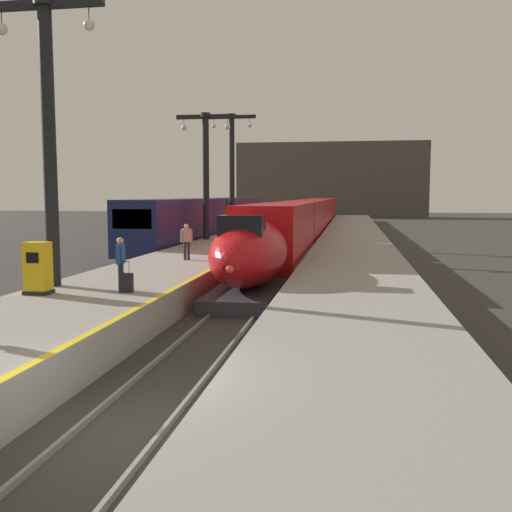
% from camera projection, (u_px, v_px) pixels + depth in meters
% --- Properties ---
extents(ground_plane, '(260.00, 260.00, 0.00)m').
position_uv_depth(ground_plane, '(120.00, 433.00, 9.95)').
color(ground_plane, '#33302D').
extents(platform_left, '(4.80, 110.00, 1.05)m').
position_uv_depth(platform_left, '(217.00, 254.00, 34.83)').
color(platform_left, gray).
rests_on(platform_left, ground).
extents(platform_right, '(4.80, 110.00, 1.05)m').
position_uv_depth(platform_right, '(354.00, 256.00, 33.53)').
color(platform_right, gray).
rests_on(platform_right, ground).
extents(platform_left_safety_stripe, '(0.20, 107.80, 0.01)m').
position_uv_depth(platform_left_safety_stripe, '(255.00, 246.00, 34.41)').
color(platform_left_safety_stripe, yellow).
rests_on(platform_left_safety_stripe, platform_left).
extents(rail_main_left, '(0.08, 110.00, 0.12)m').
position_uv_depth(rail_main_left, '(277.00, 258.00, 37.05)').
color(rail_main_left, slate).
rests_on(rail_main_left, ground).
extents(rail_main_right, '(0.08, 110.00, 0.12)m').
position_uv_depth(rail_main_right, '(301.00, 258.00, 36.81)').
color(rail_main_right, slate).
rests_on(rail_main_right, ground).
extents(rail_secondary_left, '(0.08, 110.00, 0.12)m').
position_uv_depth(rail_secondary_left, '(156.00, 256.00, 38.35)').
color(rail_secondary_left, slate).
rests_on(rail_secondary_left, ground).
extents(rail_secondary_right, '(0.08, 110.00, 0.12)m').
position_uv_depth(rail_secondary_right, '(178.00, 256.00, 38.11)').
color(rail_secondary_right, slate).
rests_on(rail_secondary_right, ground).
extents(highspeed_train_main, '(2.92, 76.06, 3.60)m').
position_uv_depth(highspeed_train_main, '(310.00, 217.00, 55.29)').
color(highspeed_train_main, '#B20F14').
rests_on(highspeed_train_main, ground).
extents(regional_train_adjacent, '(2.85, 36.60, 3.80)m').
position_uv_depth(regional_train_adjacent, '(210.00, 218.00, 49.86)').
color(regional_train_adjacent, '#141E4C').
rests_on(regional_train_adjacent, ground).
extents(station_column_mid, '(4.00, 0.68, 9.31)m').
position_uv_depth(station_column_mid, '(48.00, 115.00, 18.78)').
color(station_column_mid, black).
rests_on(station_column_mid, platform_left).
extents(station_column_far, '(4.00, 0.68, 8.51)m').
position_uv_depth(station_column_far, '(206.00, 163.00, 39.19)').
color(station_column_far, black).
rests_on(station_column_far, platform_left).
extents(station_column_distant, '(4.00, 0.68, 9.62)m').
position_uv_depth(station_column_distant, '(232.00, 162.00, 47.70)').
color(station_column_distant, black).
rests_on(station_column_distant, platform_left).
extents(passenger_near_edge, '(0.27, 0.57, 1.69)m').
position_uv_depth(passenger_near_edge, '(121.00, 259.00, 18.38)').
color(passenger_near_edge, '#23232D').
rests_on(passenger_near_edge, platform_left).
extents(passenger_far_waiting, '(0.50, 0.38, 1.69)m').
position_uv_depth(passenger_far_waiting, '(187.00, 239.00, 27.00)').
color(passenger_far_waiting, '#23232D').
rests_on(passenger_far_waiting, platform_left).
extents(rolling_suitcase, '(0.40, 0.22, 0.98)m').
position_uv_depth(rolling_suitcase, '(126.00, 283.00, 18.02)').
color(rolling_suitcase, black).
rests_on(rolling_suitcase, platform_left).
extents(ticket_machine_yellow, '(0.76, 0.62, 1.60)m').
position_uv_depth(ticket_machine_yellow, '(38.00, 270.00, 17.66)').
color(ticket_machine_yellow, yellow).
rests_on(ticket_machine_yellow, platform_left).
extents(terminus_back_wall, '(36.00, 2.00, 14.00)m').
position_uv_depth(terminus_back_wall, '(331.00, 179.00, 109.32)').
color(terminus_back_wall, '#4C4742').
rests_on(terminus_back_wall, ground).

